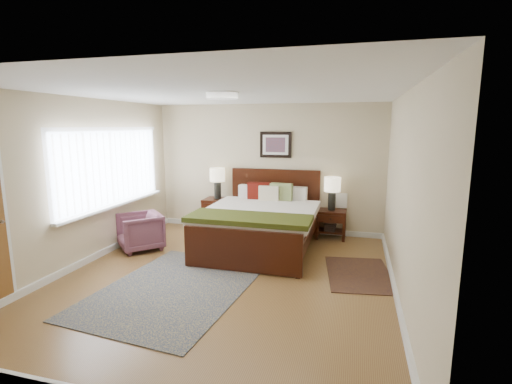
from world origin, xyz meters
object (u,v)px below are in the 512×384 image
nightstand_left (218,205)px  rug_persian (175,288)px  armchair (140,232)px  lamp_right (332,188)px  nightstand_right (331,221)px  bed (261,216)px  lamp_left (217,178)px

nightstand_left → rug_persian: bearing=-80.5°
armchair → nightstand_left: bearing=104.5°
lamp_right → nightstand_right: bearing=-90.0°
lamp_right → armchair: size_ratio=0.89×
bed → nightstand_left: bearing=142.4°
nightstand_left → nightstand_right: nightstand_left is taller
nightstand_left → nightstand_right: size_ratio=1.18×
nightstand_left → rug_persian: (0.46, -2.75, -0.51)m
lamp_left → nightstand_right: bearing=-0.3°
armchair → bed: bearing=61.2°
lamp_left → rug_persian: (0.46, -2.77, -1.05)m
lamp_right → rug_persian: bearing=-122.9°
nightstand_right → armchair: size_ratio=0.79×
bed → nightstand_right: 1.44m
nightstand_left → armchair: bearing=-119.5°
nightstand_left → lamp_right: lamp_right is taller
armchair → rug_persian: 1.84m
lamp_left → rug_persian: lamp_left is taller
bed → lamp_right: bearing=38.6°
nightstand_right → bed: bearing=-141.8°
nightstand_right → rug_persian: 3.30m
nightstand_left → lamp_right: 2.29m
nightstand_left → rug_persian: 2.83m
armchair → rug_persian: armchair is taller
nightstand_left → armchair: (-0.84, -1.48, -0.20)m
armchair → rug_persian: size_ratio=0.28×
bed → lamp_left: 1.52m
rug_persian → nightstand_right: bearing=62.4°
bed → nightstand_right: bed is taller
nightstand_right → lamp_right: 0.62m
lamp_left → lamp_right: size_ratio=1.00×
nightstand_right → lamp_left: (-2.25, 0.01, 0.72)m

